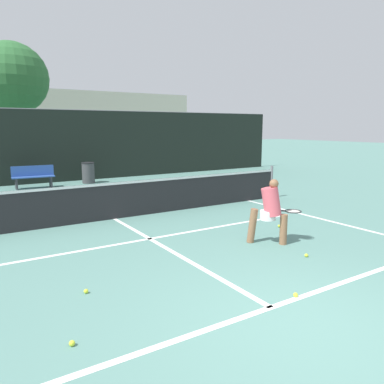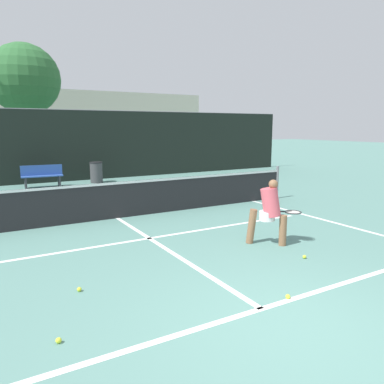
{
  "view_description": "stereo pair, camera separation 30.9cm",
  "coord_description": "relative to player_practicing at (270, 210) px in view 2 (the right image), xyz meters",
  "views": [
    {
      "loc": [
        -3.33,
        -2.79,
        2.35
      ],
      "look_at": [
        0.94,
        3.97,
        0.95
      ],
      "focal_mm": 35.0,
      "sensor_mm": 36.0,
      "label": 1
    },
    {
      "loc": [
        -3.06,
        -2.95,
        2.35
      ],
      "look_at": [
        0.94,
        3.97,
        0.95
      ],
      "focal_mm": 35.0,
      "sensor_mm": 36.0,
      "label": 2
    }
  ],
  "objects": [
    {
      "name": "parked_car",
      "position": [
        2.64,
        15.0,
        -0.1
      ],
      "size": [
        1.81,
        4.01,
        1.44
      ],
      "color": "navy",
      "rests_on": "ground"
    },
    {
      "name": "court_baseline_near",
      "position": [
        -1.93,
        -2.04,
        -0.7
      ],
      "size": [
        11.0,
        0.1,
        0.01
      ],
      "primitive_type": "cube",
      "color": "white",
      "rests_on": "ground"
    },
    {
      "name": "tennis_ball_scattered_4",
      "position": [
        -3.86,
        -0.32,
        -0.67
      ],
      "size": [
        0.07,
        0.07,
        0.07
      ],
      "primitive_type": "sphere",
      "color": "#D1E033",
      "rests_on": "ground"
    },
    {
      "name": "tennis_ball_scattered_0",
      "position": [
        -0.0,
        -0.97,
        -0.67
      ],
      "size": [
        0.07,
        0.07,
        0.07
      ],
      "primitive_type": "sphere",
      "color": "#D1E033",
      "rests_on": "ground"
    },
    {
      "name": "court_sideline_right",
      "position": [
        2.58,
        0.8,
        -0.7
      ],
      "size": [
        0.1,
        6.69,
        0.01
      ],
      "primitive_type": "cube",
      "color": "white",
      "rests_on": "ground"
    },
    {
      "name": "net",
      "position": [
        -1.93,
        3.64,
        -0.19
      ],
      "size": [
        11.09,
        0.09,
        1.07
      ],
      "color": "slate",
      "rests_on": "ground"
    },
    {
      "name": "tree_mid",
      "position": [
        -2.21,
        18.28,
        4.29
      ],
      "size": [
        3.98,
        3.98,
        7.0
      ],
      "color": "brown",
      "rests_on": "ground"
    },
    {
      "name": "tennis_ball_scattered_2",
      "position": [
        -1.42,
        -2.0,
        -0.67
      ],
      "size": [
        0.07,
        0.07,
        0.07
      ],
      "primitive_type": "sphere",
      "color": "#D1E033",
      "rests_on": "ground"
    },
    {
      "name": "ground_plane",
      "position": [
        -1.93,
        -2.57,
        -0.71
      ],
      "size": [
        100.0,
        100.0,
        0.0
      ],
      "primitive_type": "plane",
      "color": "slate"
    },
    {
      "name": "building_far",
      "position": [
        -1.93,
        30.6,
        2.1
      ],
      "size": [
        36.0,
        2.4,
        5.61
      ],
      "primitive_type": "cube",
      "color": "beige",
      "rests_on": "ground"
    },
    {
      "name": "player_practicing",
      "position": [
        0.0,
        0.0,
        0.0
      ],
      "size": [
        1.13,
        0.76,
        1.33
      ],
      "rotation": [
        0.0,
        0.0,
        -0.76
      ],
      "color": "#8C6042",
      "rests_on": "ground"
    },
    {
      "name": "trash_bin",
      "position": [
        -0.6,
        10.15,
        -0.27
      ],
      "size": [
        0.54,
        0.54,
        0.88
      ],
      "color": "#3F3F42",
      "rests_on": "ground"
    },
    {
      "name": "fence_back",
      "position": [
        -1.93,
        11.19,
        0.83
      ],
      "size": [
        24.0,
        0.06,
        3.08
      ],
      "color": "black",
      "rests_on": "ground"
    },
    {
      "name": "tennis_ball_scattered_1",
      "position": [
        1.07,
        0.78,
        -0.67
      ],
      "size": [
        0.07,
        0.07,
        0.07
      ],
      "primitive_type": "sphere",
      "color": "#D1E033",
      "rests_on": "ground"
    },
    {
      "name": "courtside_bench",
      "position": [
        -2.79,
        10.03,
        -0.24
      ],
      "size": [
        1.56,
        0.5,
        0.86
      ],
      "rotation": [
        0.0,
        0.0,
        -0.08
      ],
      "color": "#2D519E",
      "rests_on": "ground"
    },
    {
      "name": "tennis_ball_scattered_3",
      "position": [
        -4.37,
        -1.53,
        -0.67
      ],
      "size": [
        0.07,
        0.07,
        0.07
      ],
      "primitive_type": "sphere",
      "color": "#D1E033",
      "rests_on": "ground"
    },
    {
      "name": "court_service_line",
      "position": [
        -1.93,
        1.58,
        -0.7
      ],
      "size": [
        8.25,
        0.1,
        0.01
      ],
      "primitive_type": "cube",
      "color": "white",
      "rests_on": "ground"
    },
    {
      "name": "court_center_mark",
      "position": [
        -1.93,
        0.8,
        -0.7
      ],
      "size": [
        0.1,
        5.69,
        0.01
      ],
      "primitive_type": "cube",
      "color": "white",
      "rests_on": "ground"
    }
  ]
}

